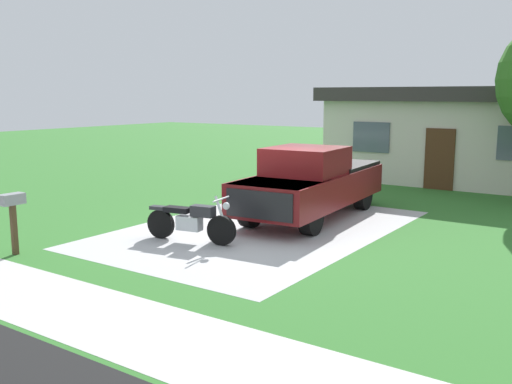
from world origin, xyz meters
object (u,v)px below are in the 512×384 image
motorcycle (191,221)px  pickup_truck (313,182)px  neighbor_house (461,133)px  mailbox (12,207)px

motorcycle → pickup_truck: 3.97m
motorcycle → pickup_truck: pickup_truck is taller
pickup_truck → neighbor_house: size_ratio=0.60×
pickup_truck → neighbor_house: bearing=80.9°
motorcycle → mailbox: bearing=-129.3°
neighbor_house → mailbox: bearing=-106.7°
pickup_truck → neighbor_house: 9.09m
motorcycle → mailbox: mailbox is taller
pickup_truck → mailbox: size_ratio=4.56×
motorcycle → pickup_truck: bearing=76.0°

